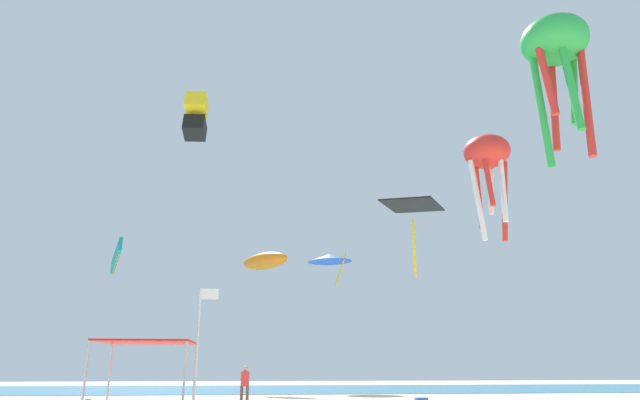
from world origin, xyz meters
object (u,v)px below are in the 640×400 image
person_leftmost (245,381)px  banner_flag (200,341)px  canopy_tent (147,345)px  kite_octopus_red (487,157)px  kite_delta_blue (330,258)px  kite_inflatable_orange (265,261)px  kite_diamond_black (412,209)px  kite_octopus_green (555,48)px  kite_parafoil_teal (116,256)px  kite_box_yellow (196,116)px

person_leftmost → banner_flag: (-1.29, -9.87, 1.44)m
canopy_tent → banner_flag: banner_flag is taller
kite_octopus_red → kite_delta_blue: bearing=-127.2°
kite_delta_blue → kite_inflatable_orange: bearing=82.2°
kite_diamond_black → kite_octopus_green: size_ratio=0.53×
kite_diamond_black → kite_octopus_green: 10.63m
banner_flag → kite_parafoil_teal: (-8.26, 21.08, 6.71)m
kite_parafoil_teal → kite_octopus_red: bearing=-138.0°
kite_octopus_red → kite_box_yellow: (-17.10, 4.79, 3.93)m
kite_octopus_red → kite_delta_blue: (-7.10, 15.35, -3.01)m
canopy_tent → banner_flag: size_ratio=0.71×
kite_box_yellow → kite_diamond_black: bearing=161.7°
kite_delta_blue → kite_diamond_black: kite_delta_blue is taller
kite_box_yellow → kite_delta_blue: 16.11m
kite_delta_blue → kite_diamond_black: (2.50, -15.53, -0.26)m
kite_box_yellow → kite_diamond_black: kite_box_yellow is taller
kite_box_yellow → person_leftmost: bearing=134.6°
kite_box_yellow → kite_delta_blue: bearing=-130.0°
person_leftmost → kite_octopus_green: size_ratio=0.23×
canopy_tent → kite_diamond_black: 16.34m
canopy_tent → kite_octopus_red: kite_octopus_red is taller
kite_delta_blue → kite_octopus_green: 23.81m
kite_parafoil_teal → kite_delta_blue: size_ratio=0.72×
kite_octopus_red → kite_diamond_black: kite_octopus_red is taller
kite_diamond_black → kite_octopus_green: kite_octopus_green is taller
banner_flag → kite_diamond_black: bearing=43.1°
kite_octopus_red → kite_octopus_green: size_ratio=0.82×
person_leftmost → kite_parafoil_teal: size_ratio=0.51×
person_leftmost → kite_octopus_green: bearing=-178.3°
banner_flag → kite_delta_blue: kite_delta_blue is taller
kite_inflatable_orange → kite_diamond_black: kite_inflatable_orange is taller
canopy_tent → kite_delta_blue: kite_delta_blue is taller
canopy_tent → kite_octopus_green: kite_octopus_green is taller
banner_flag → kite_inflatable_orange: 24.14m
kite_inflatable_orange → kite_parafoil_teal: size_ratio=1.24×
person_leftmost → kite_box_yellow: bearing=-23.3°
person_leftmost → kite_octopus_red: (13.24, -0.39, 12.12)m
kite_octopus_green → kite_box_yellow: bearing=126.1°
banner_flag → kite_parafoil_teal: size_ratio=1.21×
kite_box_yellow → kite_delta_blue: size_ratio=0.65×
kite_octopus_red → kite_box_yellow: 18.18m
canopy_tent → kite_box_yellow: 20.04m
kite_box_yellow → kite_diamond_black: size_ratio=0.78×
kite_inflatable_orange → kite_delta_blue: 5.58m
banner_flag → kite_inflatable_orange: bearing=84.5°
kite_octopus_red → kite_octopus_green: (1.27, -5.98, 3.41)m
kite_inflatable_orange → kite_delta_blue: bearing=-116.8°
kite_octopus_green → kite_diamond_black: bearing=111.8°
canopy_tent → kite_box_yellow: kite_box_yellow is taller
kite_delta_blue → kite_box_yellow: bearing=109.5°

